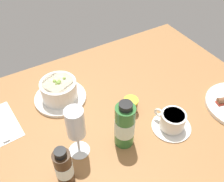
{
  "coord_description": "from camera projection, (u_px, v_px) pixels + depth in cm",
  "views": [
    {
      "loc": [
        33.31,
        50.69,
        69.59
      ],
      "look_at": [
        0.62,
        -5.31,
        7.51
      ],
      "focal_mm": 41.59,
      "sensor_mm": 36.0,
      "label": 1
    }
  ],
  "objects": [
    {
      "name": "sauce_bottle_green",
      "position": [
        125.0,
        125.0,
        0.78
      ],
      "size": [
        6.25,
        6.25,
        17.52
      ],
      "color": "#337233",
      "rests_on": "ground_plane"
    },
    {
      "name": "jam_jar",
      "position": [
        131.0,
        105.0,
        0.91
      ],
      "size": [
        5.2,
        5.2,
        5.5
      ],
      "color": "#492611",
      "rests_on": "ground_plane"
    },
    {
      "name": "porridge_bowl",
      "position": [
        59.0,
        91.0,
        0.95
      ],
      "size": [
        19.17,
        19.17,
        9.06
      ],
      "color": "white",
      "rests_on": "ground_plane"
    },
    {
      "name": "coffee_cup",
      "position": [
        172.0,
        121.0,
        0.86
      ],
      "size": [
        13.26,
        13.26,
        6.46
      ],
      "color": "white",
      "rests_on": "ground_plane"
    },
    {
      "name": "sauce_bottle_brown",
      "position": [
        64.0,
        167.0,
        0.7
      ],
      "size": [
        4.94,
        4.94,
        14.47
      ],
      "color": "#382314",
      "rests_on": "ground_plane"
    },
    {
      "name": "wine_glass",
      "position": [
        76.0,
        125.0,
        0.73
      ],
      "size": [
        6.69,
        6.69,
        18.42
      ],
      "color": "white",
      "rests_on": "ground_plane"
    },
    {
      "name": "ground_plane",
      "position": [
        121.0,
        117.0,
        0.93
      ],
      "size": [
        110.0,
        84.0,
        3.0
      ],
      "primitive_type": "cube",
      "color": "#9E6B3D"
    }
  ]
}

